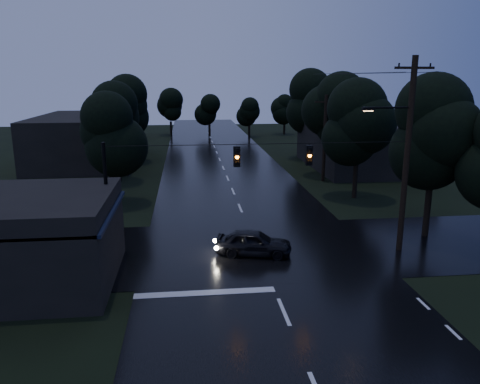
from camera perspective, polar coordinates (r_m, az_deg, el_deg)
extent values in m
cube|color=black|center=(42.47, -1.52, 1.66)|extent=(12.00, 120.00, 0.02)
cube|color=black|center=(25.28, 2.11, -6.94)|extent=(60.00, 9.00, 0.02)
cube|color=black|center=(22.10, -23.12, -2.42)|extent=(6.00, 7.00, 0.12)
cube|color=black|center=(21.43, -15.41, -2.28)|extent=(0.30, 7.00, 0.15)
cylinder|color=black|center=(19.24, -17.01, -9.64)|extent=(0.10, 0.10, 3.00)
cylinder|color=black|center=(24.78, -14.60, -4.15)|extent=(0.10, 0.10, 3.00)
cube|color=#FFBB66|center=(20.23, -16.05, -5.36)|extent=(0.06, 1.60, 0.50)
cube|color=#FFBB66|center=(22.77, -14.98, -3.14)|extent=(0.06, 1.20, 0.50)
cube|color=black|center=(49.12, 14.60, 5.49)|extent=(10.00, 14.00, 4.40)
cube|color=black|center=(52.80, -17.95, 6.14)|extent=(10.00, 16.00, 5.00)
cylinder|color=black|center=(25.28, 19.67, 4.01)|extent=(0.30, 0.30, 10.00)
cube|color=black|center=(24.97, 20.51, 14.00)|extent=(2.00, 0.12, 0.12)
cylinder|color=black|center=(24.54, 17.80, 9.77)|extent=(2.20, 0.10, 0.10)
cube|color=black|center=(24.11, 15.38, 9.76)|extent=(0.60, 0.25, 0.18)
cube|color=#FFB266|center=(24.12, 15.36, 9.52)|extent=(0.45, 0.18, 0.03)
cylinder|color=black|center=(41.45, 10.27, 6.40)|extent=(0.30, 0.30, 7.50)
cube|color=black|center=(41.17, 10.46, 10.75)|extent=(2.00, 0.12, 0.12)
cylinder|color=black|center=(23.47, -15.87, -1.43)|extent=(0.18, 0.18, 6.00)
cylinder|color=black|center=(22.87, 2.61, 5.87)|extent=(15.00, 0.03, 0.03)
cube|color=black|center=(22.80, -0.39, 4.34)|extent=(0.32, 0.25, 1.00)
sphere|color=orange|center=(22.65, -0.35, 4.27)|extent=(0.18, 0.18, 0.18)
cube|color=black|center=(23.46, 8.41, 4.46)|extent=(0.32, 0.25, 1.00)
sphere|color=orange|center=(23.31, 8.50, 4.40)|extent=(0.18, 0.18, 0.18)
cylinder|color=black|center=(28.91, 21.83, -2.35)|extent=(0.36, 0.36, 2.80)
sphere|color=black|center=(28.21, 22.45, 4.30)|extent=(4.48, 4.48, 4.48)
sphere|color=black|center=(28.06, 22.68, 6.72)|extent=(4.48, 4.48, 4.48)
sphere|color=black|center=(27.96, 22.91, 9.15)|extent=(4.48, 4.48, 4.48)
cylinder|color=black|center=(34.67, -15.32, 0.44)|extent=(0.36, 0.36, 2.45)
sphere|color=black|center=(34.13, -15.64, 5.31)|extent=(3.92, 3.92, 3.92)
sphere|color=black|center=(34.00, -15.75, 7.06)|extent=(3.92, 3.92, 3.92)
sphere|color=black|center=(33.90, -15.87, 8.82)|extent=(3.92, 3.92, 3.92)
cylinder|color=black|center=(42.49, -14.56, 3.02)|extent=(0.36, 0.36, 2.62)
sphere|color=black|center=(42.03, -14.82, 7.29)|extent=(4.20, 4.20, 4.20)
sphere|color=black|center=(41.92, -14.92, 8.82)|extent=(4.20, 4.20, 4.20)
sphere|color=black|center=(41.85, -15.02, 10.35)|extent=(4.20, 4.20, 4.20)
cylinder|color=black|center=(52.33, -13.77, 5.14)|extent=(0.36, 0.36, 2.80)
sphere|color=black|center=(51.95, -13.98, 8.85)|extent=(4.48, 4.48, 4.48)
sphere|color=black|center=(51.86, -14.06, 10.16)|extent=(4.48, 4.48, 4.48)
sphere|color=black|center=(51.81, -14.14, 11.49)|extent=(4.48, 4.48, 4.48)
cylinder|color=black|center=(36.47, 13.84, 1.33)|extent=(0.36, 0.36, 2.62)
sphere|color=black|center=(35.94, 14.14, 6.29)|extent=(4.20, 4.20, 4.20)
sphere|color=black|center=(35.82, 14.24, 8.08)|extent=(4.20, 4.20, 4.20)
sphere|color=black|center=(35.73, 14.35, 9.87)|extent=(4.20, 4.20, 4.20)
cylinder|color=black|center=(44.07, 11.02, 3.71)|extent=(0.36, 0.36, 2.80)
sphere|color=black|center=(43.62, 11.23, 8.11)|extent=(4.48, 4.48, 4.48)
sphere|color=black|center=(43.52, 11.30, 9.68)|extent=(4.48, 4.48, 4.48)
sphere|color=black|center=(43.45, 11.38, 11.25)|extent=(4.48, 4.48, 4.48)
cylinder|color=black|center=(53.71, 8.46, 5.69)|extent=(0.36, 0.36, 2.97)
sphere|color=black|center=(53.32, 8.60, 9.54)|extent=(4.76, 4.76, 4.76)
sphere|color=black|center=(53.24, 8.65, 10.91)|extent=(4.76, 4.76, 4.76)
sphere|color=black|center=(53.20, 8.70, 12.28)|extent=(4.76, 4.76, 4.76)
imported|color=black|center=(24.25, 1.68, -6.18)|extent=(4.15, 2.42, 1.33)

